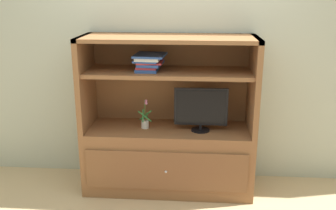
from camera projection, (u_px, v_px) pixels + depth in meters
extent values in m
plane|color=tan|center=(165.00, 208.00, 3.50)|extent=(8.00, 8.00, 0.00)
cube|color=#ADB29E|center=(171.00, 44.00, 3.80)|extent=(6.00, 0.10, 2.80)
cube|color=brown|center=(168.00, 158.00, 3.79)|extent=(1.63, 0.56, 0.63)
cube|color=brown|center=(166.00, 171.00, 3.51)|extent=(1.50, 0.02, 0.38)
sphere|color=silver|center=(166.00, 172.00, 3.50)|extent=(0.02, 0.02, 0.02)
cube|color=brown|center=(86.00, 82.00, 3.62)|extent=(0.05, 0.56, 0.89)
cube|color=brown|center=(254.00, 85.00, 3.50)|extent=(0.05, 0.56, 0.89)
cube|color=brown|center=(170.00, 77.00, 3.82)|extent=(1.63, 0.02, 0.89)
cube|color=brown|center=(168.00, 38.00, 3.44)|extent=(1.63, 0.56, 0.04)
cube|color=brown|center=(168.00, 73.00, 3.53)|extent=(1.53, 0.50, 0.04)
cylinder|color=black|center=(200.00, 130.00, 3.63)|extent=(0.18, 0.18, 0.01)
cylinder|color=black|center=(200.00, 127.00, 3.62)|extent=(0.03, 0.03, 0.05)
cube|color=black|center=(201.00, 107.00, 3.56)|extent=(0.50, 0.02, 0.36)
cube|color=black|center=(201.00, 107.00, 3.54)|extent=(0.47, 0.00, 0.32)
cylinder|color=beige|center=(145.00, 124.00, 3.69)|extent=(0.08, 0.08, 0.07)
cylinder|color=#3D6B33|center=(145.00, 110.00, 3.64)|extent=(0.01, 0.01, 0.21)
cube|color=#2D7A38|center=(147.00, 116.00, 3.66)|extent=(0.03, 0.11, 0.10)
cube|color=#2D7A38|center=(146.00, 115.00, 3.68)|extent=(0.13, 0.03, 0.12)
cube|color=#2D7A38|center=(143.00, 116.00, 3.66)|extent=(0.02, 0.07, 0.11)
cube|color=#2D7A38|center=(145.00, 116.00, 3.64)|extent=(0.13, 0.01, 0.11)
sphere|color=#C6729E|center=(146.00, 103.00, 3.61)|extent=(0.03, 0.03, 0.03)
sphere|color=#C6729E|center=(146.00, 101.00, 3.61)|extent=(0.03, 0.03, 0.03)
cube|color=#2D519E|center=(148.00, 69.00, 3.55)|extent=(0.20, 0.32, 0.03)
cube|color=red|center=(148.00, 66.00, 3.53)|extent=(0.20, 0.28, 0.02)
cube|color=#2D519E|center=(151.00, 64.00, 3.53)|extent=(0.23, 0.33, 0.03)
cube|color=red|center=(150.00, 61.00, 3.52)|extent=(0.23, 0.30, 0.01)
cube|color=#2D519E|center=(147.00, 60.00, 3.51)|extent=(0.24, 0.31, 0.02)
cube|color=silver|center=(149.00, 57.00, 3.51)|extent=(0.24, 0.33, 0.03)
cube|color=#2D519E|center=(150.00, 55.00, 3.49)|extent=(0.30, 0.34, 0.02)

